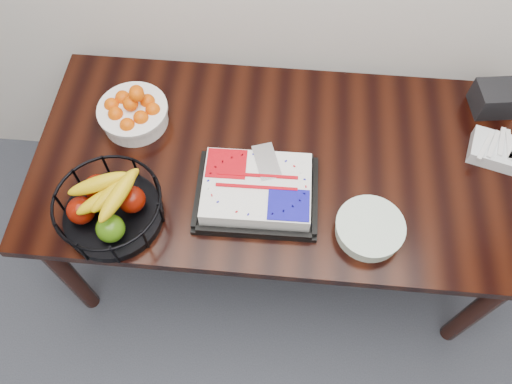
# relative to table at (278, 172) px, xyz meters

# --- Properties ---
(table) EXTENTS (1.80, 0.90, 0.75)m
(table) POSITION_rel_table_xyz_m (0.00, 0.00, 0.00)
(table) COLOR black
(table) RESTS_ON ground
(cake_tray) EXTENTS (0.43, 0.34, 0.09)m
(cake_tray) POSITION_rel_table_xyz_m (-0.07, -0.16, 0.13)
(cake_tray) COLOR black
(cake_tray) RESTS_ON table
(tangerine_bowl) EXTENTS (0.26, 0.26, 0.17)m
(tangerine_bowl) POSITION_rel_table_xyz_m (-0.56, 0.12, 0.16)
(tangerine_bowl) COLOR white
(tangerine_bowl) RESTS_ON table
(fruit_basket) EXTENTS (0.36, 0.36, 0.19)m
(fruit_basket) POSITION_rel_table_xyz_m (-0.54, -0.29, 0.16)
(fruit_basket) COLOR black
(fruit_basket) RESTS_ON table
(plate_stack) EXTENTS (0.23, 0.23, 0.06)m
(plate_stack) POSITION_rel_table_xyz_m (0.32, -0.27, 0.11)
(plate_stack) COLOR white
(plate_stack) RESTS_ON table
(fork_bag) EXTENTS (0.25, 0.19, 0.06)m
(fork_bag) POSITION_rel_table_xyz_m (0.80, 0.09, 0.12)
(fork_bag) COLOR silver
(fork_bag) RESTS_ON table
(napkin_box) EXTENTS (0.17, 0.15, 0.11)m
(napkin_box) POSITION_rel_table_xyz_m (0.80, 0.31, 0.14)
(napkin_box) COLOR black
(napkin_box) RESTS_ON table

